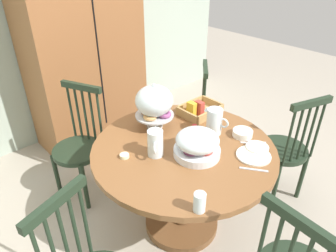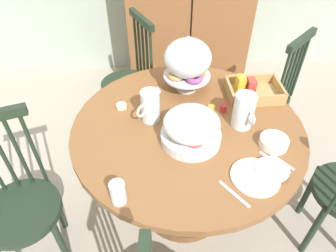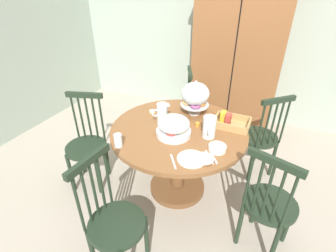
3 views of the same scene
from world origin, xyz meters
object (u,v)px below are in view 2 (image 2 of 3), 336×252
Objects in this scene: windsor_chair_host_seat at (266,96)px; cereal_bowl at (274,142)px; orange_juice_pitcher at (243,112)px; butter_dish at (121,106)px; fruit_platter_covered at (191,128)px; drinking_glass at (118,193)px; windsor_chair_by_cabinet at (21,207)px; pastry_stand_with_dome at (188,60)px; windsor_chair_near_window at (129,84)px; china_plate_large at (255,177)px; china_plate_small at (272,169)px; milk_pitcher at (150,107)px; dining_table at (185,152)px; cereal_basket at (252,90)px.

windsor_chair_host_seat reaches higher than cereal_bowl.
orange_juice_pitcher is 3.20× the size of butter_dish.
fruit_platter_covered is 0.48m from drinking_glass.
windsor_chair_by_cabinet is 2.83× the size of pastry_stand_with_dome.
windsor_chair_near_window is 4.43× the size of china_plate_large.
pastry_stand_with_dome is 1.79× the size of orange_juice_pitcher.
china_plate_large is 1.47× the size of china_plate_small.
dining_table is at bearing -18.46° from milk_pitcher.
orange_juice_pitcher reaches higher than cereal_bowl.
fruit_platter_covered is 0.55m from cereal_basket.
dining_table is 0.31m from fruit_platter_covered.
milk_pitcher reaches higher than drinking_glass.
cereal_basket is at bearing 83.28° from china_plate_small.
windsor_chair_near_window is at bearing 141.54° from cereal_basket.
windsor_chair_near_window is 5.08× the size of orange_juice_pitcher.
china_plate_large is 0.82m from butter_dish.
windsor_chair_near_window is at bearing 89.56° from butter_dish.
orange_juice_pitcher is at bearing 100.19° from china_plate_small.
orange_juice_pitcher reaches higher than cereal_basket.
windsor_chair_near_window is 0.73m from butter_dish.
cereal_basket is 2.87× the size of drinking_glass.
windsor_chair_near_window is at bearing 64.13° from windsor_chair_by_cabinet.
fruit_platter_covered is at bearing 146.48° from china_plate_small.
dining_table is 20.51× the size of butter_dish.
orange_juice_pitcher is 0.21m from cereal_bowl.
dining_table is at bearing -96.31° from pastry_stand_with_dome.
cereal_basket reaches higher than china_plate_large.
fruit_platter_covered reaches higher than butter_dish.
windsor_chair_host_seat is at bearing 70.58° from cereal_bowl.
butter_dish is at bearing 153.37° from dining_table.
windsor_chair_host_seat is at bearing 53.53° from cereal_basket.
milk_pitcher is (0.69, 0.32, 0.37)m from windsor_chair_by_cabinet.
butter_dish is at bearing -90.44° from windsor_chair_near_window.
butter_dish is (-0.02, 0.63, -0.04)m from drinking_glass.
drinking_glass is (-0.15, -0.51, -0.03)m from milk_pitcher.
pastry_stand_with_dome reaches higher than orange_juice_pitcher.
dining_table is 0.54m from cereal_basket.
cereal_basket is 0.64m from china_plate_large.
fruit_platter_covered reaches higher than china_plate_small.
orange_juice_pitcher reaches higher than china_plate_large.
windsor_chair_by_cabinet is at bearing 175.78° from china_plate_small.
orange_juice_pitcher reaches higher than milk_pitcher.
dining_table is 0.50m from china_plate_large.
windsor_chair_near_window is at bearing 120.16° from china_plate_small.
pastry_stand_with_dome is 1.56× the size of china_plate_large.
orange_juice_pitcher is at bearing 126.11° from cereal_bowl.
china_plate_small is (-0.34, -0.95, 0.30)m from windsor_chair_host_seat.
china_plate_large is at bearing -63.56° from windsor_chair_near_window.
fruit_platter_covered is at bearing 8.72° from windsor_chair_by_cabinet.
pastry_stand_with_dome reaches higher than cereal_basket.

